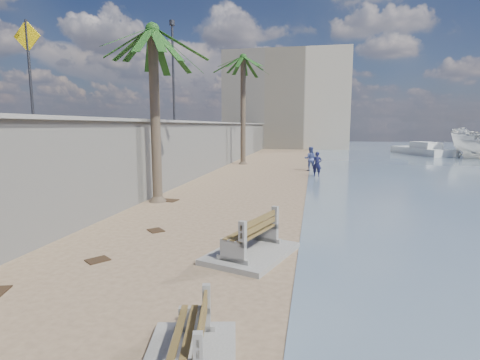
{
  "coord_description": "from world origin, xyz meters",
  "views": [
    {
      "loc": [
        2.35,
        -7.29,
        3.32
      ],
      "look_at": [
        -0.5,
        7.0,
        1.2
      ],
      "focal_mm": 28.0,
      "sensor_mm": 36.0,
      "label": 1
    }
  ],
  "objects": [
    {
      "name": "wall_cap",
      "position": [
        -5.2,
        20.0,
        3.55
      ],
      "size": [
        0.8,
        70.0,
        0.12
      ],
      "primitive_type": "cube",
      "color": "gray",
      "rests_on": "seawall"
    },
    {
      "name": "ground_plane",
      "position": [
        0.0,
        0.0,
        0.0
      ],
      "size": [
        140.0,
        140.0,
        0.0
      ],
      "primitive_type": "plane",
      "color": "#917559"
    },
    {
      "name": "palm_mid",
      "position": [
        -4.38,
        7.89,
        7.16
      ],
      "size": [
        5.0,
        5.0,
        8.16
      ],
      "color": "brown",
      "rests_on": "ground_plane"
    },
    {
      "name": "streetlight",
      "position": [
        -5.1,
        12.0,
        6.64
      ],
      "size": [
        0.28,
        0.28,
        5.12
      ],
      "color": "#2D2D33",
      "rests_on": "wall_cap"
    },
    {
      "name": "person_b",
      "position": [
        2.05,
        20.92,
        0.98
      ],
      "size": [
        0.95,
        0.74,
        1.97
      ],
      "primitive_type": "imported",
      "rotation": [
        0.0,
        0.0,
        3.14
      ],
      "color": "#475493",
      "rests_on": "ground_plane"
    },
    {
      "name": "debris_b",
      "position": [
        -2.86,
        0.75,
        0.01
      ],
      "size": [
        0.64,
        0.67,
        0.03
      ],
      "primitive_type": "cube",
      "rotation": [
        0.0,
        0.0,
        0.94
      ],
      "color": "#382616",
      "rests_on": "ground_plane"
    },
    {
      "name": "yacht_far",
      "position": [
        14.32,
        39.33,
        0.35
      ],
      "size": [
        5.09,
        8.81,
        1.5
      ],
      "primitive_type": null,
      "rotation": [
        0.0,
        0.0,
        1.91
      ],
      "color": "silver",
      "rests_on": "bay_water"
    },
    {
      "name": "person_a",
      "position": [
        2.54,
        17.64,
        0.94
      ],
      "size": [
        0.74,
        0.56,
        1.87
      ],
      "primitive_type": "imported",
      "rotation": [
        0.0,
        0.0,
        -0.15
      ],
      "color": "#16183D",
      "rests_on": "ground_plane"
    },
    {
      "name": "debris_d",
      "position": [
        -2.54,
        3.52,
        0.01
      ],
      "size": [
        0.67,
        0.66,
        0.03
      ],
      "primitive_type": "cube",
      "rotation": [
        0.0,
        0.0,
        2.37
      ],
      "color": "#382616",
      "rests_on": "ground_plane"
    },
    {
      "name": "bench_near",
      "position": [
        0.71,
        -2.68,
        0.34
      ],
      "size": [
        1.65,
        2.11,
        0.79
      ],
      "color": "gray",
      "rests_on": "ground_plane"
    },
    {
      "name": "palm_back",
      "position": [
        -3.73,
        24.53,
        8.81
      ],
      "size": [
        5.0,
        5.0,
        9.88
      ],
      "color": "brown",
      "rests_on": "ground_plane"
    },
    {
      "name": "end_building",
      "position": [
        -2.0,
        52.0,
        7.0
      ],
      "size": [
        18.0,
        12.0,
        14.0
      ],
      "primitive_type": "cube",
      "color": "#B7AA93",
      "rests_on": "ground_plane"
    },
    {
      "name": "seawall",
      "position": [
        -5.2,
        20.0,
        1.75
      ],
      "size": [
        0.45,
        70.0,
        3.5
      ],
      "primitive_type": "cube",
      "color": "gray",
      "rests_on": "ground_plane"
    },
    {
      "name": "bench_far",
      "position": [
        0.82,
        1.85,
        0.46
      ],
      "size": [
        2.4,
        2.91,
        1.05
      ],
      "color": "gray",
      "rests_on": "ground_plane"
    },
    {
      "name": "debris_c",
      "position": [
        -4.01,
        8.17,
        0.01
      ],
      "size": [
        0.87,
        0.73,
        0.03
      ],
      "primitive_type": "cube",
      "rotation": [
        0.0,
        0.0,
        3.0
      ],
      "color": "#382616",
      "rests_on": "ground_plane"
    },
    {
      "name": "pedestrian_sign",
      "position": [
        -5.0,
        1.5,
        5.15
      ],
      "size": [
        0.78,
        0.07,
        2.4
      ],
      "color": "#2D2D33",
      "rests_on": "wall_cap"
    }
  ]
}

